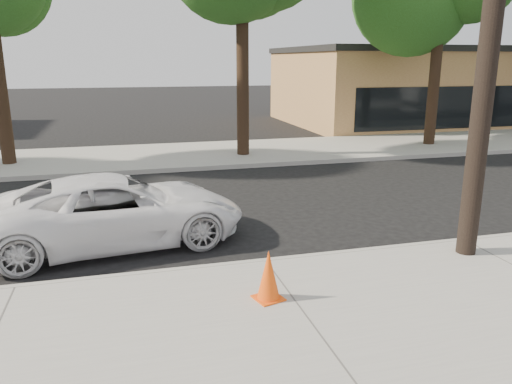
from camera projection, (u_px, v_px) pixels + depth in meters
ground at (238, 229)px, 10.67m from camera, size 120.00×120.00×0.00m
near_sidewalk at (310, 327)px, 6.63m from camera, size 90.00×4.40×0.15m
far_sidewalk at (187, 155)px, 18.59m from camera, size 90.00×5.00×0.15m
curb_near at (265, 264)px, 8.69m from camera, size 90.00×0.12×0.16m
building_main at (443, 87)px, 29.10m from camera, size 18.00×10.00×4.00m
police_cruiser at (117, 210)px, 9.69m from camera, size 5.18×2.89×1.37m
traffic_cone at (268, 276)px, 7.16m from camera, size 0.48×0.48×0.75m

